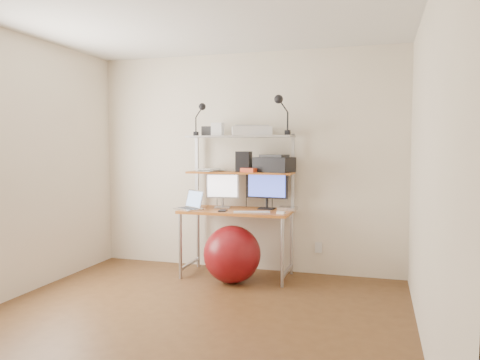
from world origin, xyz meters
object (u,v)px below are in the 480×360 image
at_px(monitor_silver, 223,188).
at_px(monitor_black, 267,188).
at_px(exercise_ball, 232,254).
at_px(printer, 274,164).
at_px(laptop, 191,205).

distance_m(monitor_silver, monitor_black, 0.50).
height_order(monitor_silver, exercise_ball, monitor_silver).
relative_size(monitor_black, exercise_ball, 0.78).
distance_m(monitor_black, exercise_ball, 0.83).
xyz_separation_m(monitor_silver, monitor_black, (0.50, 0.03, 0.02)).
bearing_deg(monitor_silver, printer, -10.46).
bearing_deg(laptop, exercise_ball, 19.84).
bearing_deg(monitor_black, laptop, -158.17).
relative_size(laptop, printer, 0.84).
xyz_separation_m(printer, exercise_ball, (-0.37, -0.37, -0.94)).
xyz_separation_m(monitor_black, laptop, (-0.79, -0.25, -0.19)).
height_order(monitor_silver, printer, printer).
distance_m(monitor_black, laptop, 0.85).
distance_m(monitor_silver, printer, 0.65).
relative_size(monitor_black, printer, 1.03).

